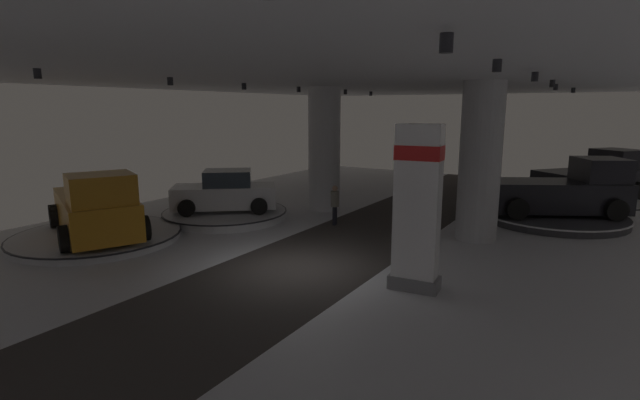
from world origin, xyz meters
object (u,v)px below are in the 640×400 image
at_px(brand_sign_pylon, 417,206).
at_px(pickup_truck_near_left, 97,209).
at_px(pickup_truck_far_right, 563,191).
at_px(display_platform_near_left, 98,236).
at_px(column_left, 324,149).
at_px(display_platform_mid_left, 225,214).
at_px(visitor_walking_near, 412,210).
at_px(display_platform_deep_right, 587,200).
at_px(display_platform_far_right, 553,217).
at_px(column_right, 480,162).
at_px(visitor_walking_far, 335,203).
at_px(display_car_mid_left, 225,193).
at_px(pickup_truck_deep_right, 594,178).

height_order(brand_sign_pylon, pickup_truck_near_left, brand_sign_pylon).
relative_size(pickup_truck_far_right, display_platform_near_left, 1.00).
distance_m(column_left, display_platform_mid_left, 5.26).
relative_size(column_left, visitor_walking_near, 3.46).
height_order(brand_sign_pylon, display_platform_deep_right, brand_sign_pylon).
distance_m(pickup_truck_far_right, pickup_truck_near_left, 17.85).
distance_m(brand_sign_pylon, display_platform_far_right, 10.52).
distance_m(column_left, display_platform_deep_right, 13.16).
height_order(column_right, visitor_walking_far, column_right).
bearing_deg(pickup_truck_far_right, brand_sign_pylon, -103.53).
height_order(column_left, visitor_walking_near, column_left).
bearing_deg(display_platform_deep_right, visitor_walking_far, -129.29).
relative_size(column_right, display_platform_deep_right, 0.97).
xyz_separation_m(column_right, display_car_mid_left, (-9.75, -2.32, -1.64)).
relative_size(brand_sign_pylon, display_platform_deep_right, 0.74).
distance_m(column_left, column_right, 7.35).
distance_m(column_left, pickup_truck_deep_right, 13.31).
bearing_deg(display_car_mid_left, visitor_walking_near, 12.78).
distance_m(display_platform_deep_right, visitor_walking_near, 11.24).
distance_m(pickup_truck_near_left, visitor_walking_near, 11.07).
bearing_deg(display_platform_near_left, display_car_mid_left, 73.22).
bearing_deg(pickup_truck_far_right, display_platform_mid_left, -150.15).
xyz_separation_m(column_right, pickup_truck_deep_right, (3.24, 9.58, -1.52)).
bearing_deg(visitor_walking_far, display_platform_near_left, -132.99).
xyz_separation_m(column_left, display_car_mid_left, (-2.55, -3.79, -1.64)).
distance_m(brand_sign_pylon, display_platform_deep_right, 15.44).
xyz_separation_m(display_platform_far_right, pickup_truck_far_right, (0.28, 0.15, 1.08)).
bearing_deg(pickup_truck_near_left, pickup_truck_far_right, 42.08).
height_order(column_left, display_platform_far_right, column_left).
bearing_deg(visitor_walking_far, column_left, 129.35).
bearing_deg(brand_sign_pylon, pickup_truck_deep_right, 77.43).
distance_m(brand_sign_pylon, display_car_mid_left, 10.21).
bearing_deg(display_platform_deep_right, pickup_truck_deep_right, 51.79).
distance_m(display_car_mid_left, visitor_walking_far, 4.69).
height_order(column_right, display_platform_mid_left, column_right).
bearing_deg(visitor_walking_far, pickup_truck_deep_right, 50.74).
relative_size(column_left, pickup_truck_far_right, 0.97).
height_order(column_right, visitor_walking_near, column_right).
height_order(display_car_mid_left, pickup_truck_near_left, pickup_truck_near_left).
xyz_separation_m(column_right, display_platform_far_right, (2.03, 4.44, -2.57)).
xyz_separation_m(display_platform_deep_right, visitor_walking_far, (-8.33, -10.18, 0.74)).
relative_size(column_right, pickup_truck_near_left, 0.97).
distance_m(display_platform_deep_right, pickup_truck_deep_right, 1.11).
bearing_deg(column_right, display_platform_deep_right, 71.92).
bearing_deg(column_left, pickup_truck_deep_right, 37.83).
height_order(column_left, pickup_truck_near_left, column_left).
bearing_deg(column_left, display_platform_mid_left, -124.06).
relative_size(pickup_truck_deep_right, display_car_mid_left, 1.24).
relative_size(column_left, visitor_walking_far, 3.46).
distance_m(brand_sign_pylon, pickup_truck_deep_right, 15.63).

